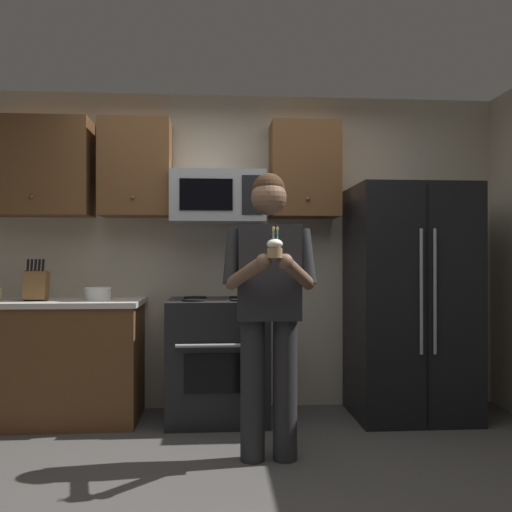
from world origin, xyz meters
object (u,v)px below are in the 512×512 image
(microwave, at_px, (218,197))
(knife_block, at_px, (36,285))
(person, at_px, (269,298))
(oven_range, at_px, (218,359))
(refrigerator, at_px, (410,301))
(bowl_large_white, at_px, (98,293))
(cupcake, at_px, (275,248))

(microwave, xyz_separation_m, knife_block, (-1.36, -0.15, -0.68))
(knife_block, bearing_deg, person, -27.55)
(oven_range, distance_m, person, 1.09)
(refrigerator, xyz_separation_m, knife_block, (-2.86, 0.01, 0.14))
(bowl_large_white, bearing_deg, oven_range, -1.13)
(person, bearing_deg, bowl_large_white, 143.16)
(oven_range, relative_size, knife_block, 2.91)
(oven_range, bearing_deg, bowl_large_white, 178.87)
(bowl_large_white, bearing_deg, cupcake, -45.52)
(microwave, xyz_separation_m, refrigerator, (1.50, -0.16, -0.82))
(refrigerator, height_order, knife_block, refrigerator)
(person, height_order, cupcake, person)
(microwave, bearing_deg, bowl_large_white, -173.68)
(knife_block, bearing_deg, oven_range, 1.25)
(knife_block, xyz_separation_m, cupcake, (1.66, -1.20, 0.26))
(knife_block, bearing_deg, refrigerator, -0.19)
(refrigerator, height_order, cupcake, refrigerator)
(microwave, height_order, cupcake, microwave)
(microwave, xyz_separation_m, bowl_large_white, (-0.91, -0.10, -0.75))
(oven_range, bearing_deg, knife_block, -178.75)
(bowl_large_white, relative_size, cupcake, 1.18)
(refrigerator, bearing_deg, knife_block, 179.81)
(microwave, distance_m, cupcake, 1.45)
(oven_range, xyz_separation_m, bowl_large_white, (-0.91, 0.02, 0.51))
(oven_range, xyz_separation_m, person, (0.31, -0.90, 0.53))
(person, bearing_deg, oven_range, 108.95)
(microwave, xyz_separation_m, cupcake, (0.31, -1.35, -0.43))
(microwave, relative_size, bowl_large_white, 3.62)
(knife_block, xyz_separation_m, person, (1.66, -0.87, -0.04))
(refrigerator, bearing_deg, oven_range, 178.50)
(oven_range, height_order, microwave, microwave)
(refrigerator, relative_size, knife_block, 5.63)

